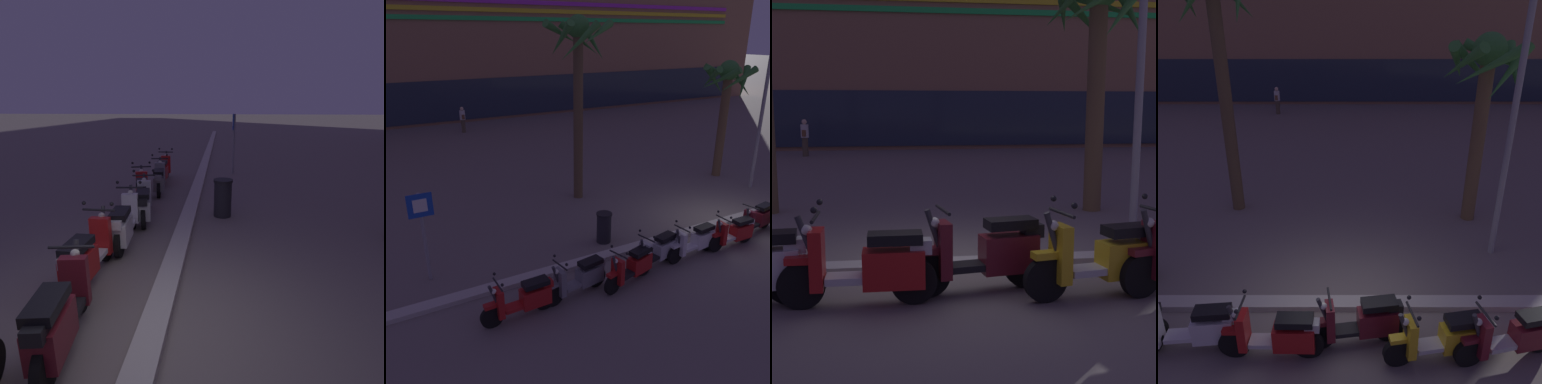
% 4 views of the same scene
% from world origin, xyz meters
% --- Properties ---
extents(ground_plane, '(200.00, 200.00, 0.00)m').
position_xyz_m(ground_plane, '(0.00, 0.00, 0.00)').
color(ground_plane, slate).
extents(curb_strip, '(60.00, 0.36, 0.12)m').
position_xyz_m(curb_strip, '(0.00, 0.00, 0.06)').
color(curb_strip, '#BCB7AD').
rests_on(curb_strip, ground).
extents(scooter_red_tail_end, '(1.78, 0.56, 1.17)m').
position_xyz_m(scooter_red_tail_end, '(-7.80, -1.30, 0.45)').
color(scooter_red_tail_end, black).
rests_on(scooter_red_tail_end, ground).
extents(scooter_grey_gap_after_mid, '(1.80, 0.62, 1.17)m').
position_xyz_m(scooter_grey_gap_after_mid, '(-6.28, -1.15, 0.45)').
color(scooter_grey_gap_after_mid, black).
rests_on(scooter_grey_gap_after_mid, ground).
extents(scooter_red_last_in_row, '(1.74, 0.74, 1.17)m').
position_xyz_m(scooter_red_last_in_row, '(-4.87, -1.35, 0.45)').
color(scooter_red_last_in_row, black).
rests_on(scooter_red_last_in_row, ground).
extents(scooter_silver_mid_centre, '(1.71, 0.67, 1.17)m').
position_xyz_m(scooter_silver_mid_centre, '(-3.80, -1.03, 0.45)').
color(scooter_silver_mid_centre, black).
rests_on(scooter_silver_mid_centre, ground).
extents(scooter_white_second_in_line, '(1.85, 0.56, 1.17)m').
position_xyz_m(scooter_white_second_in_line, '(-2.49, -1.10, 0.45)').
color(scooter_white_second_in_line, black).
rests_on(scooter_white_second_in_line, ground).
extents(scooter_red_far_back, '(1.75, 0.56, 1.17)m').
position_xyz_m(scooter_red_far_back, '(-1.08, -1.25, 0.45)').
color(scooter_red_far_back, black).
rests_on(scooter_red_far_back, ground).
extents(scooter_maroon_lead_nearest, '(1.73, 0.61, 1.04)m').
position_xyz_m(scooter_maroon_lead_nearest, '(0.32, -0.95, 0.46)').
color(scooter_maroon_lead_nearest, black).
rests_on(scooter_maroon_lead_nearest, ground).
extents(crossing_sign, '(0.60, 0.12, 2.40)m').
position_xyz_m(crossing_sign, '(-9.41, 1.25, 1.50)').
color(crossing_sign, '#939399').
rests_on(crossing_sign, ground).
extents(litter_bin, '(0.48, 0.48, 0.95)m').
position_xyz_m(litter_bin, '(-4.36, 0.85, 0.48)').
color(litter_bin, '#232328').
rests_on(litter_bin, ground).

